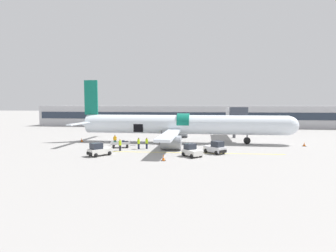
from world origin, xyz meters
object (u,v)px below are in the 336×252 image
object	(u,v)px
airplane	(181,125)
ground_crew_driver	(115,140)
ground_crew_supervisor	(139,143)
baggage_tug_rear	(192,151)
baggage_cart_loading	(121,144)
ground_crew_loader_b	(120,145)
baggage_tug_mid	(99,150)
baggage_tug_lead	(215,148)
ground_crew_loader_a	(147,143)

from	to	relation	value
airplane	ground_crew_driver	world-z (taller)	airplane
ground_crew_driver	ground_crew_supervisor	xyz separation A→B (m)	(5.03, -3.55, 0.02)
airplane	baggage_tug_rear	bearing A→B (deg)	-78.39
airplane	baggage_tug_rear	distance (m)	12.85
baggage_cart_loading	ground_crew_driver	distance (m)	3.17
airplane	ground_crew_driver	bearing A→B (deg)	-159.10
baggage_tug_rear	ground_crew_loader_b	xyz separation A→B (m)	(-10.70, 2.81, 0.21)
baggage_tug_mid	baggage_tug_rear	distance (m)	12.37
baggage_cart_loading	ground_crew_loader_b	distance (m)	3.00
baggage_tug_lead	baggage_tug_rear	size ratio (longest dim) A/B	1.11
baggage_tug_lead	ground_crew_loader_a	world-z (taller)	baggage_tug_lead
ground_crew_loader_b	ground_crew_driver	xyz separation A→B (m)	(-2.67, 5.39, -0.01)
baggage_tug_lead	ground_crew_loader_b	distance (m)	13.93
airplane	baggage_tug_mid	size ratio (longest dim) A/B	11.78
airplane	baggage_cart_loading	bearing A→B (deg)	-143.36
ground_crew_driver	baggage_cart_loading	bearing A→B (deg)	-53.22
baggage_tug_lead	baggage_tug_rear	xyz separation A→B (m)	(-3.23, -2.71, -0.05)
ground_crew_driver	ground_crew_loader_b	bearing A→B (deg)	-63.65
baggage_tug_mid	baggage_tug_rear	bearing A→B (deg)	5.62
airplane	ground_crew_supervisor	xyz separation A→B (m)	(-5.81, -7.69, -2.26)
baggage_tug_lead	ground_crew_driver	distance (m)	17.49
airplane	baggage_tug_lead	world-z (taller)	airplane
baggage_tug_rear	baggage_cart_loading	xyz separation A→B (m)	(-11.49, 5.69, -0.16)
baggage_tug_rear	ground_crew_driver	bearing A→B (deg)	148.46
baggage_tug_rear	baggage_cart_loading	bearing A→B (deg)	153.66
baggage_tug_mid	baggage_cart_loading	xyz separation A→B (m)	(0.82, 6.90, -0.20)
baggage_cart_loading	ground_crew_loader_b	bearing A→B (deg)	-74.68
ground_crew_loader_b	ground_crew_supervisor	world-z (taller)	ground_crew_supervisor
airplane	ground_crew_supervisor	size ratio (longest dim) A/B	22.43
baggage_tug_rear	ground_crew_driver	distance (m)	15.69
airplane	baggage_tug_mid	world-z (taller)	airplane
ground_crew_loader_a	ground_crew_supervisor	bearing A→B (deg)	-158.10
baggage_cart_loading	ground_crew_loader_a	size ratio (longest dim) A/B	2.30
baggage_tug_lead	ground_crew_loader_a	bearing A→B (deg)	166.94
airplane	ground_crew_loader_b	world-z (taller)	airplane
baggage_cart_loading	ground_crew_supervisor	bearing A→B (deg)	-18.18
airplane	ground_crew_driver	xyz separation A→B (m)	(-10.84, -4.14, -2.27)
baggage_cart_loading	baggage_tug_mid	bearing A→B (deg)	-96.74
baggage_tug_lead	baggage_cart_loading	xyz separation A→B (m)	(-14.72, 2.98, -0.21)
baggage_tug_lead	ground_crew_driver	bearing A→B (deg)	161.67
ground_crew_supervisor	baggage_tug_mid	bearing A→B (deg)	-124.06
ground_crew_driver	baggage_tug_mid	bearing A→B (deg)	-83.53
ground_crew_loader_a	ground_crew_supervisor	xyz separation A→B (m)	(-1.16, -0.47, 0.00)
baggage_cart_loading	airplane	bearing A→B (deg)	36.64
baggage_tug_rear	ground_crew_supervisor	xyz separation A→B (m)	(-8.34, 4.65, 0.22)
baggage_tug_lead	baggage_tug_mid	distance (m)	16.02
baggage_tug_mid	ground_crew_loader_a	world-z (taller)	baggage_tug_mid
baggage_cart_loading	ground_crew_supervisor	xyz separation A→B (m)	(3.15, -1.03, 0.38)
airplane	baggage_cart_loading	xyz separation A→B (m)	(-8.95, -6.66, -2.63)
baggage_tug_lead	ground_crew_loader_b	world-z (taller)	baggage_tug_lead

